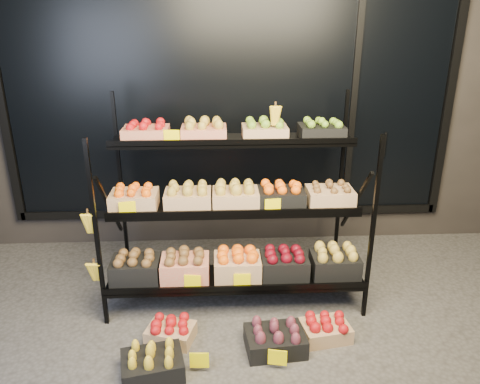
{
  "coord_description": "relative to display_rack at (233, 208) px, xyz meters",
  "views": [
    {
      "loc": [
        -0.13,
        -2.94,
        2.29
      ],
      "look_at": [
        0.04,
        0.55,
        0.95
      ],
      "focal_mm": 35.0,
      "sensor_mm": 36.0,
      "label": 1
    }
  ],
  "objects": [
    {
      "name": "ground",
      "position": [
        0.01,
        -0.6,
        -0.79
      ],
      "size": [
        24.0,
        24.0,
        0.0
      ],
      "primitive_type": "plane",
      "color": "#514F4C",
      "rests_on": "ground"
    },
    {
      "name": "building",
      "position": [
        0.01,
        1.99,
        0.96
      ],
      "size": [
        6.0,
        2.08,
        3.5
      ],
      "color": "#2D2826",
      "rests_on": "ground"
    },
    {
      "name": "display_rack",
      "position": [
        0.0,
        0.0,
        0.0
      ],
      "size": [
        2.18,
        1.02,
        1.7
      ],
      "color": "black",
      "rests_on": "ground"
    },
    {
      "name": "tag_floor_a",
      "position": [
        -0.27,
        -1.0,
        -0.73
      ],
      "size": [
        0.13,
        0.01,
        0.12
      ],
      "primitive_type": "cube",
      "color": "#FFE700",
      "rests_on": "ground"
    },
    {
      "name": "tag_floor_b",
      "position": [
        0.26,
        -1.0,
        -0.73
      ],
      "size": [
        0.13,
        0.01,
        0.12
      ],
      "primitive_type": "cube",
      "color": "#FFE700",
      "rests_on": "ground"
    },
    {
      "name": "floor_crate_left",
      "position": [
        -0.49,
        -0.65,
        -0.7
      ],
      "size": [
        0.39,
        0.33,
        0.18
      ],
      "rotation": [
        0.0,
        0.0,
        -0.28
      ],
      "color": "tan",
      "rests_on": "ground"
    },
    {
      "name": "floor_crate_midleft",
      "position": [
        -0.59,
        -1.0,
        -0.69
      ],
      "size": [
        0.46,
        0.38,
        0.2
      ],
      "rotation": [
        0.0,
        0.0,
        0.21
      ],
      "color": "black",
      "rests_on": "ground"
    },
    {
      "name": "floor_crate_midright",
      "position": [
        0.66,
        -0.68,
        -0.7
      ],
      "size": [
        0.39,
        0.31,
        0.18
      ],
      "rotation": [
        0.0,
        0.0,
        0.17
      ],
      "color": "tan",
      "rests_on": "ground"
    },
    {
      "name": "floor_crate_right",
      "position": [
        0.27,
        -0.79,
        -0.69
      ],
      "size": [
        0.45,
        0.35,
        0.21
      ],
      "rotation": [
        0.0,
        0.0,
        0.1
      ],
      "color": "black",
      "rests_on": "ground"
    }
  ]
}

